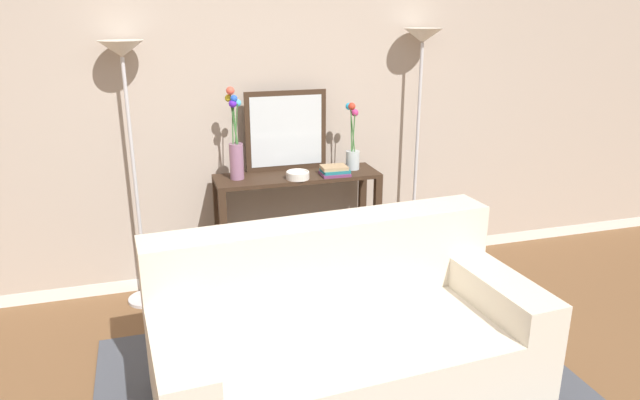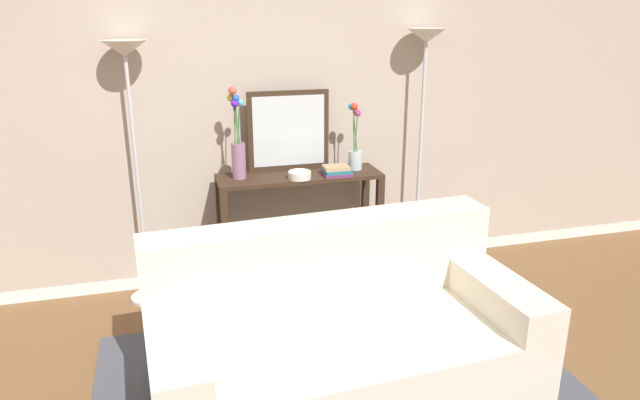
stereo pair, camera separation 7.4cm
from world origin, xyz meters
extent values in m
cube|color=white|center=(0.00, 2.32, 0.04)|extent=(12.00, 0.15, 0.09)
cube|color=#B7A899|center=(0.00, 2.32, 1.54)|extent=(12.00, 0.14, 2.89)
cube|color=beige|center=(0.18, 0.66, 0.21)|extent=(2.00, 1.08, 0.42)
cube|color=beige|center=(0.16, 1.01, 0.65)|extent=(1.95, 0.38, 0.46)
cube|color=beige|center=(-0.67, 0.60, 0.30)|extent=(0.30, 0.97, 0.60)
cube|color=beige|center=(1.03, 0.71, 0.30)|extent=(0.30, 0.97, 0.60)
cube|color=#382619|center=(0.27, 2.00, 0.84)|extent=(1.15, 0.35, 0.03)
cube|color=#382619|center=(0.27, 2.00, 0.15)|extent=(1.06, 0.30, 0.01)
cube|color=#382619|center=(-0.28, 1.84, 0.41)|extent=(0.05, 0.05, 0.83)
cube|color=#382619|center=(0.82, 1.84, 0.41)|extent=(0.05, 0.05, 0.83)
cube|color=#382619|center=(-0.28, 2.15, 0.41)|extent=(0.05, 0.05, 0.83)
cube|color=#382619|center=(0.82, 2.15, 0.41)|extent=(0.05, 0.05, 0.83)
cylinder|color=silver|center=(-0.81, 2.08, 0.01)|extent=(0.26, 0.26, 0.02)
cylinder|color=silver|center=(-0.81, 2.08, 0.85)|extent=(0.02, 0.02, 1.65)
cone|color=silver|center=(-0.81, 2.08, 1.73)|extent=(0.28, 0.28, 0.10)
cylinder|color=silver|center=(1.22, 2.08, 0.01)|extent=(0.26, 0.26, 0.02)
cylinder|color=silver|center=(1.22, 2.08, 0.88)|extent=(0.02, 0.02, 1.71)
cone|color=silver|center=(1.22, 2.08, 1.78)|extent=(0.28, 0.28, 0.10)
cube|color=#382619|center=(0.23, 2.14, 1.14)|extent=(0.58, 0.02, 0.56)
cube|color=silver|center=(0.23, 2.13, 1.14)|extent=(0.51, 0.01, 0.49)
cylinder|color=gray|center=(-0.15, 2.01, 0.98)|extent=(0.09, 0.09, 0.24)
cylinder|color=#3D7538|center=(-0.16, 2.02, 1.25)|extent=(0.02, 0.04, 0.30)
sphere|color=gold|center=(-0.18, 2.02, 1.40)|extent=(0.05, 0.05, 0.05)
cylinder|color=#3D7538|center=(-0.15, 2.00, 1.24)|extent=(0.04, 0.02, 0.27)
sphere|color=#5A22D2|center=(-0.16, 1.98, 1.37)|extent=(0.05, 0.05, 0.05)
cylinder|color=#3D7538|center=(-0.16, 2.00, 1.28)|extent=(0.04, 0.03, 0.35)
sphere|color=#E95440|center=(-0.17, 1.98, 1.46)|extent=(0.05, 0.05, 0.05)
cylinder|color=#3D7538|center=(-0.15, 2.00, 1.25)|extent=(0.02, 0.01, 0.31)
sphere|color=blue|center=(-0.15, 1.98, 1.41)|extent=(0.05, 0.05, 0.05)
cylinder|color=#3D7538|center=(-0.14, 2.02, 1.24)|extent=(0.03, 0.04, 0.27)
sphere|color=#4EBAE8|center=(-0.12, 2.03, 1.37)|extent=(0.05, 0.05, 0.05)
cylinder|color=silver|center=(0.69, 2.02, 0.92)|extent=(0.10, 0.10, 0.13)
cylinder|color=#3D7538|center=(0.67, 2.02, 1.15)|extent=(0.01, 0.04, 0.32)
sphere|color=#1DA7E2|center=(0.65, 2.02, 1.31)|extent=(0.05, 0.05, 0.05)
cylinder|color=#3D7538|center=(0.68, 2.01, 1.15)|extent=(0.04, 0.03, 0.32)
sphere|color=red|center=(0.67, 1.99, 1.32)|extent=(0.05, 0.05, 0.05)
cylinder|color=#3D7538|center=(0.70, 2.03, 1.13)|extent=(0.02, 0.02, 0.27)
sphere|color=#C23377|center=(0.71, 2.05, 1.26)|extent=(0.05, 0.05, 0.05)
cylinder|color=silver|center=(0.25, 1.89, 0.88)|extent=(0.16, 0.16, 0.04)
torus|color=silver|center=(0.25, 1.89, 0.90)|extent=(0.16, 0.16, 0.01)
cube|color=#6B3360|center=(0.52, 1.90, 0.87)|extent=(0.20, 0.17, 0.02)
cube|color=#1E7075|center=(0.52, 1.91, 0.89)|extent=(0.19, 0.14, 0.02)
cube|color=tan|center=(0.51, 1.92, 0.91)|extent=(0.18, 0.14, 0.02)
cube|color=#6B3360|center=(-0.18, 2.00, 0.06)|extent=(0.05, 0.13, 0.12)
cube|color=tan|center=(-0.14, 2.00, 0.05)|extent=(0.03, 0.13, 0.10)
cube|color=silver|center=(-0.09, 2.00, 0.06)|extent=(0.05, 0.15, 0.12)
cube|color=gold|center=(-0.04, 2.00, 0.06)|extent=(0.05, 0.16, 0.11)
cube|color=navy|center=(0.01, 2.00, 0.06)|extent=(0.04, 0.15, 0.13)
cube|color=#236033|center=(0.05, 2.00, 0.05)|extent=(0.04, 0.13, 0.11)
cube|color=#B77F33|center=(0.10, 2.00, 0.06)|extent=(0.05, 0.15, 0.12)
cube|color=#2D2D33|center=(0.15, 2.00, 0.06)|extent=(0.04, 0.16, 0.12)
cube|color=maroon|center=(0.19, 2.00, 0.06)|extent=(0.04, 0.13, 0.12)
camera|label=1|loc=(-0.71, -1.80, 1.97)|focal=32.66mm
camera|label=2|loc=(-0.64, -1.82, 1.97)|focal=32.66mm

